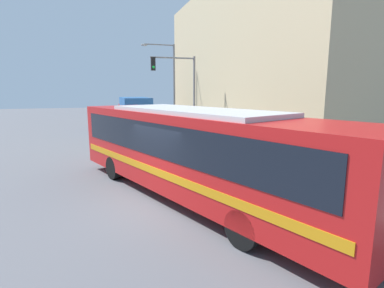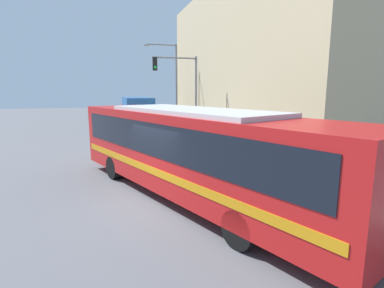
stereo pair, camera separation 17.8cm
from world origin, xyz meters
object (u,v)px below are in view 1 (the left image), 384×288
(parking_meter, at_px, (212,133))
(city_bus, at_px, (191,148))
(traffic_light_pole, at_px, (180,83))
(pedestrian_near_corner, at_px, (229,137))
(street_lamp, at_px, (170,79))
(delivery_truck, at_px, (134,112))
(fire_hydrant, at_px, (236,151))

(parking_meter, bearing_deg, city_bus, -116.42)
(city_bus, height_order, traffic_light_pole, traffic_light_pole)
(city_bus, relative_size, traffic_light_pole, 2.08)
(parking_meter, xyz_separation_m, pedestrian_near_corner, (0.42, -1.58, 0.02))
(street_lamp, bearing_deg, delivery_truck, 159.44)
(city_bus, distance_m, pedestrian_near_corner, 7.58)
(delivery_truck, bearing_deg, traffic_light_pole, -71.68)
(fire_hydrant, xyz_separation_m, traffic_light_pole, (-0.91, 7.38, 3.64))
(delivery_truck, xyz_separation_m, street_lamp, (3.20, -1.20, 3.07))
(fire_hydrant, height_order, traffic_light_pole, traffic_light_pole)
(traffic_light_pole, relative_size, parking_meter, 4.86)
(fire_hydrant, bearing_deg, city_bus, -131.00)
(fire_hydrant, xyz_separation_m, pedestrian_near_corner, (0.42, 1.76, 0.50))
(traffic_light_pole, distance_m, pedestrian_near_corner, 6.58)
(fire_hydrant, height_order, parking_meter, parking_meter)
(delivery_truck, bearing_deg, fire_hydrant, -77.19)
(fire_hydrant, distance_m, parking_meter, 3.37)
(traffic_light_pole, xyz_separation_m, pedestrian_near_corner, (1.33, -5.62, -3.14))
(traffic_light_pole, relative_size, street_lamp, 0.77)
(delivery_truck, bearing_deg, city_bus, -91.51)
(parking_meter, bearing_deg, fire_hydrant, -90.00)
(city_bus, xyz_separation_m, street_lamp, (3.71, 18.05, 2.95))
(city_bus, relative_size, fire_hydrant, 17.70)
(delivery_truck, relative_size, parking_meter, 6.36)
(city_bus, height_order, parking_meter, city_bus)
(delivery_truck, xyz_separation_m, traffic_light_pole, (2.45, -7.41, 2.52))
(street_lamp, height_order, pedestrian_near_corner, street_lamp)
(parking_meter, bearing_deg, pedestrian_near_corner, -75.08)
(city_bus, xyz_separation_m, traffic_light_pole, (2.96, 11.83, 2.41))
(delivery_truck, bearing_deg, parking_meter, -73.64)
(city_bus, distance_m, delivery_truck, 19.25)
(city_bus, height_order, pedestrian_near_corner, city_bus)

